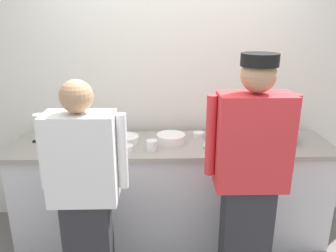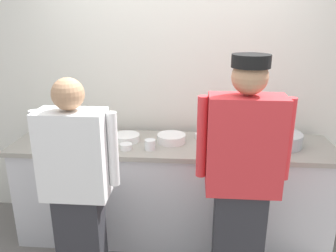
% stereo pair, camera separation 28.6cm
% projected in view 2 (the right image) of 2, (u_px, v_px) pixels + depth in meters
% --- Properties ---
extents(wall_back, '(4.35, 0.10, 2.91)m').
position_uv_depth(wall_back, '(176.00, 74.00, 3.18)').
color(wall_back, silver).
rests_on(wall_back, ground).
extents(prep_counter, '(2.77, 0.65, 0.92)m').
position_uv_depth(prep_counter, '(172.00, 190.00, 3.06)').
color(prep_counter, silver).
rests_on(prep_counter, ground).
extents(chef_near_left, '(0.59, 0.24, 1.61)m').
position_uv_depth(chef_near_left, '(77.00, 186.00, 2.34)').
color(chef_near_left, '#2D2D33').
rests_on(chef_near_left, ground).
extents(chef_center, '(0.63, 0.24, 1.76)m').
position_uv_depth(chef_center, '(242.00, 177.00, 2.27)').
color(chef_center, '#2D2D33').
rests_on(chef_center, ground).
extents(plate_stack_front, '(0.25, 0.25, 0.07)m').
position_uv_depth(plate_stack_front, '(171.00, 138.00, 2.94)').
color(plate_stack_front, white).
rests_on(plate_stack_front, prep_counter).
extents(plate_stack_rear, '(0.23, 0.23, 0.06)m').
position_uv_depth(plate_stack_rear, '(127.00, 138.00, 2.97)').
color(plate_stack_rear, white).
rests_on(plate_stack_rear, prep_counter).
extents(mixing_bowl_steel, '(0.34, 0.34, 0.11)m').
position_uv_depth(mixing_bowl_steel, '(281.00, 139.00, 2.85)').
color(mixing_bowl_steel, '#B7BABF').
rests_on(mixing_bowl_steel, prep_counter).
extents(sheet_tray, '(0.49, 0.44, 0.02)m').
position_uv_depth(sheet_tray, '(231.00, 145.00, 2.86)').
color(sheet_tray, '#B7BABF').
rests_on(sheet_tray, prep_counter).
extents(squeeze_bottle_primary, '(0.05, 0.05, 0.19)m').
position_uv_depth(squeeze_bottle_primary, '(73.00, 132.00, 2.95)').
color(squeeze_bottle_primary, '#56A333').
rests_on(squeeze_bottle_primary, prep_counter).
extents(ramekin_green_sauce, '(0.10, 0.10, 0.05)m').
position_uv_depth(ramekin_green_sauce, '(201.00, 136.00, 3.03)').
color(ramekin_green_sauce, white).
rests_on(ramekin_green_sauce, prep_counter).
extents(ramekin_red_sauce, '(0.10, 0.10, 0.05)m').
position_uv_depth(ramekin_red_sauce, '(126.00, 146.00, 2.79)').
color(ramekin_red_sauce, white).
rests_on(ramekin_red_sauce, prep_counter).
extents(ramekin_orange_sauce, '(0.09, 0.09, 0.05)m').
position_uv_depth(ramekin_orange_sauce, '(99.00, 134.00, 3.06)').
color(ramekin_orange_sauce, white).
rests_on(ramekin_orange_sauce, prep_counter).
extents(deli_cup, '(0.09, 0.09, 0.08)m').
position_uv_depth(deli_cup, '(150.00, 145.00, 2.78)').
color(deli_cup, white).
rests_on(deli_cup, prep_counter).
extents(chefs_knife, '(0.27, 0.03, 0.02)m').
position_uv_depth(chefs_knife, '(51.00, 137.00, 3.06)').
color(chefs_knife, '#B7BABF').
rests_on(chefs_knife, prep_counter).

